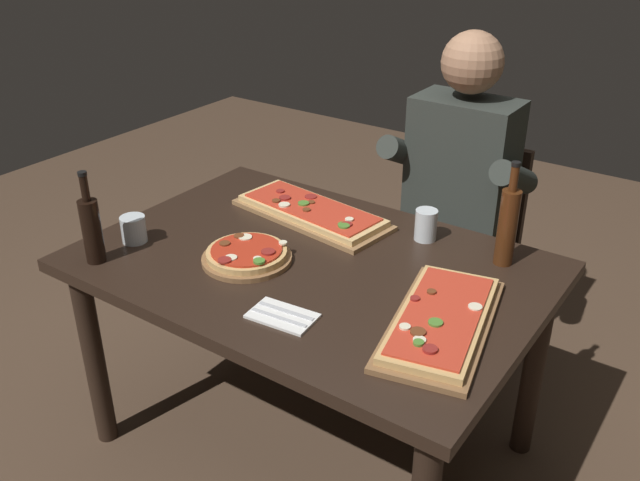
# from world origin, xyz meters

# --- Properties ---
(ground_plane) EXTENTS (6.40, 6.40, 0.00)m
(ground_plane) POSITION_xyz_m (0.00, 0.00, 0.00)
(ground_plane) COLOR #4C3828
(dining_table) EXTENTS (1.40, 0.96, 0.74)m
(dining_table) POSITION_xyz_m (0.00, 0.00, 0.64)
(dining_table) COLOR black
(dining_table) RESTS_ON ground_plane
(pizza_rectangular_front) EXTENTS (0.60, 0.30, 0.05)m
(pizza_rectangular_front) POSITION_xyz_m (-0.18, 0.26, 0.76)
(pizza_rectangular_front) COLOR olive
(pizza_rectangular_front) RESTS_ON dining_table
(pizza_rectangular_left) EXTENTS (0.35, 0.57, 0.05)m
(pizza_rectangular_left) POSITION_xyz_m (0.49, -0.09, 0.76)
(pizza_rectangular_left) COLOR brown
(pizza_rectangular_left) RESTS_ON dining_table
(pizza_round_far) EXTENTS (0.28, 0.28, 0.05)m
(pizza_round_far) POSITION_xyz_m (-0.16, -0.11, 0.76)
(pizza_round_far) COLOR brown
(pizza_round_far) RESTS_ON dining_table
(wine_bottle_dark) EXTENTS (0.06, 0.06, 0.30)m
(wine_bottle_dark) POSITION_xyz_m (-0.54, -0.38, 0.85)
(wine_bottle_dark) COLOR black
(wine_bottle_dark) RESTS_ON dining_table
(oil_bottle_amber) EXTENTS (0.06, 0.06, 0.33)m
(oil_bottle_amber) POSITION_xyz_m (0.49, 0.33, 0.87)
(oil_bottle_amber) COLOR #47230F
(oil_bottle_amber) RESTS_ON dining_table
(tumbler_near_camera) EXTENTS (0.07, 0.07, 0.10)m
(tumbler_near_camera) POSITION_xyz_m (0.22, 0.33, 0.79)
(tumbler_near_camera) COLOR silver
(tumbler_near_camera) RESTS_ON dining_table
(tumbler_far_side) EXTENTS (0.08, 0.08, 0.09)m
(tumbler_far_side) POSITION_xyz_m (-0.55, -0.22, 0.78)
(tumbler_far_side) COLOR silver
(tumbler_far_side) RESTS_ON dining_table
(napkin_cutlery_set) EXTENTS (0.19, 0.13, 0.01)m
(napkin_cutlery_set) POSITION_xyz_m (0.12, -0.29, 0.74)
(napkin_cutlery_set) COLOR white
(napkin_cutlery_set) RESTS_ON dining_table
(diner_chair) EXTENTS (0.44, 0.44, 0.87)m
(diner_chair) POSITION_xyz_m (0.14, 0.86, 0.49)
(diner_chair) COLOR black
(diner_chair) RESTS_ON ground_plane
(seated_diner) EXTENTS (0.53, 0.41, 1.33)m
(seated_diner) POSITION_xyz_m (0.14, 0.74, 0.74)
(seated_diner) COLOR #23232D
(seated_diner) RESTS_ON ground_plane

